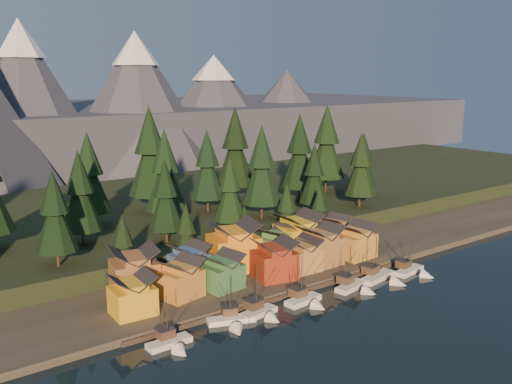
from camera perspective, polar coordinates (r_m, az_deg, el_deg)
ground at (r=117.48m, az=8.47°, el=-12.44°), size 500.00×500.00×0.00m
shore_strip at (r=145.99m, az=-2.78°, el=-7.09°), size 400.00×50.00×1.50m
hillside at (r=187.31m, az=-11.37°, el=-2.33°), size 420.00×100.00×6.00m
dock at (r=128.43m, az=3.18°, el=-9.92°), size 80.00×4.00×1.00m
mountain_ridge at (r=298.20m, az=-22.67°, el=6.68°), size 560.00×190.00×90.00m
boat_0 at (r=105.58m, az=-8.44°, el=-14.13°), size 8.56×9.30×10.44m
boat_1 at (r=113.22m, az=-2.36°, el=-12.24°), size 10.08×10.42×10.32m
boat_2 at (r=116.37m, az=0.57°, el=-11.33°), size 8.76×9.36×11.19m
boat_3 at (r=122.68m, az=5.08°, el=-10.11°), size 9.00×9.64×11.40m
boat_4 at (r=131.64m, az=9.90°, el=-8.75°), size 9.54×10.08×11.17m
boat_5 at (r=138.49m, az=12.51°, el=-7.82°), size 11.32×12.00×11.72m
boat_6 at (r=144.82m, az=15.47°, el=-7.14°), size 9.81×10.43×10.84m
house_front_0 at (r=115.71m, az=-12.26°, el=-9.89°), size 8.60×8.19×8.07m
house_front_1 at (r=122.33m, az=-7.60°, el=-8.43°), size 9.60×9.36×8.36m
house_front_2 at (r=126.40m, az=-3.49°, el=-7.80°), size 8.97×9.02×7.83m
house_front_3 at (r=131.96m, az=1.84°, el=-6.63°), size 10.44×10.11×9.10m
house_front_4 at (r=137.56m, az=4.51°, el=-6.15°), size 8.11×8.69×7.92m
house_front_5 at (r=141.88m, az=6.46°, el=-5.21°), size 9.51×8.68×9.83m
house_front_6 at (r=148.77m, az=9.90°, el=-4.70°), size 9.45×9.00×8.90m
house_back_0 at (r=125.13m, az=-12.07°, el=-7.63°), size 11.16×10.87×10.32m
house_back_1 at (r=131.60m, az=-6.67°, el=-6.90°), size 8.45×8.53×8.49m
house_back_2 at (r=137.33m, az=-2.27°, el=-5.27°), size 13.17×12.50×11.78m
house_back_3 at (r=144.24m, az=2.22°, el=-5.12°), size 9.89×9.19×8.61m
house_back_4 at (r=148.35m, az=4.24°, el=-4.12°), size 11.23×10.86×11.18m
house_back_5 at (r=158.41m, az=7.76°, el=-3.76°), size 8.62×8.69×8.15m
tree_hill_2 at (r=131.69m, az=-19.47°, el=-2.10°), size 9.33×9.33×21.73m
tree_hill_3 at (r=145.60m, az=-17.19°, el=-0.18°), size 10.27×10.27×23.93m
tree_hill_4 at (r=161.85m, az=-16.36°, el=1.57°), size 11.45×11.45×26.68m
tree_hill_5 at (r=143.86m, az=-9.05°, el=-0.51°), size 9.16×9.16×21.35m
tree_hill_6 at (r=159.96m, az=-9.06°, el=1.87°), size 11.63×11.63×27.09m
tree_hill_7 at (r=151.27m, az=-2.65°, el=0.08°), size 8.87×8.87×20.66m
tree_hill_8 at (r=174.90m, az=-4.90°, el=2.52°), size 10.91×10.91×25.41m
tree_hill_9 at (r=165.35m, az=0.57°, el=2.43°), size 11.82×11.82×27.54m
tree_hill_10 at (r=189.71m, az=-2.08°, el=4.28°), size 13.48×13.48×31.39m
tree_hill_11 at (r=172.27m, az=5.82°, el=1.63°), size 9.22×9.22×21.48m
tree_hill_12 at (r=188.66m, az=4.36°, el=3.83°), size 12.49×12.49×29.11m
tree_hill_13 at (r=183.19m, az=10.42°, el=2.53°), size 10.27×10.27×23.92m
tree_hill_14 at (r=204.93m, az=7.08°, el=4.77°), size 13.50×13.50×31.45m
tree_hill_15 at (r=176.28m, az=-10.52°, el=3.71°), size 13.95×13.95×32.49m
tree_hill_17 at (r=198.75m, az=10.67°, el=2.96°), size 9.54×9.54×22.23m
tree_shore_0 at (r=130.31m, az=-13.13°, el=-5.31°), size 6.94×6.94×16.16m
tree_shore_1 at (r=137.06m, az=-6.99°, el=-4.15°), size 7.08×7.08×16.50m
tree_shore_2 at (r=146.28m, az=-1.18°, el=-3.67°), size 5.86×5.86×13.66m
tree_shore_3 at (r=153.96m, az=3.06°, el=-1.97°), size 7.75×7.75×18.06m
tree_shore_4 at (r=162.03m, az=6.32°, el=-1.84°), size 6.66×6.66×15.51m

